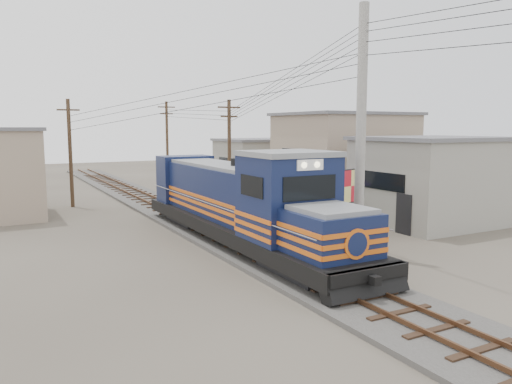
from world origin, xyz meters
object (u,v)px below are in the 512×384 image
market_umbrella (322,181)px  vendor (326,210)px  locomotive (241,205)px  billboard (350,188)px

market_umbrella → vendor: 1.96m
locomotive → billboard: (4.83, -1.48, 0.62)m
locomotive → market_umbrella: bearing=27.1°
billboard → market_umbrella: bearing=51.7°
market_umbrella → locomotive: bearing=-152.9°
locomotive → market_umbrella: locomotive is taller
billboard → market_umbrella: 5.38m
billboard → vendor: bearing=52.8°
locomotive → vendor: size_ratio=11.55×
market_umbrella → vendor: bearing=-115.2°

